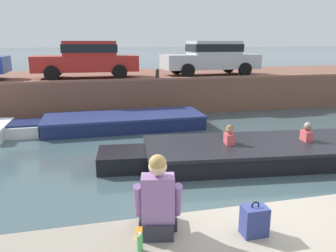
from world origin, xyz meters
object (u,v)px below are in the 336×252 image
(person_seated_left, at_px, (158,204))
(backpack_on_ledge, at_px, (254,221))
(car_left_inner_red, at_px, (87,58))
(bottle_drink, at_px, (140,242))
(mooring_bollard_mid, at_px, (157,74))
(boat_moored_central_navy, at_px, (117,122))
(car_centre_silver, at_px, (211,57))
(motorboat_passing, at_px, (251,152))

(person_seated_left, relative_size, backpack_on_ledge, 2.37)
(car_left_inner_red, relative_size, bottle_drink, 20.99)
(mooring_bollard_mid, height_order, backpack_on_ledge, mooring_bollard_mid)
(boat_moored_central_navy, xyz_separation_m, car_centre_silver, (4.69, 3.32, 2.06))
(car_left_inner_red, distance_m, bottle_drink, 11.64)
(car_centre_silver, bearing_deg, boat_moored_central_navy, -144.68)
(person_seated_left, bearing_deg, car_centre_silver, 66.67)
(car_left_inner_red, height_order, car_centre_silver, same)
(boat_moored_central_navy, xyz_separation_m, motorboat_passing, (3.03, -4.07, 0.00))
(mooring_bollard_mid, xyz_separation_m, backpack_on_ledge, (-0.99, -10.19, -0.71))
(car_centre_silver, xyz_separation_m, bottle_drink, (-5.12, -11.55, -1.38))
(bottle_drink, bearing_deg, car_left_inner_red, 92.26)
(mooring_bollard_mid, bearing_deg, person_seated_left, -101.58)
(boat_moored_central_navy, distance_m, mooring_bollard_mid, 3.07)
(boat_moored_central_navy, bearing_deg, motorboat_passing, -53.29)
(motorboat_passing, height_order, backpack_on_ledge, backpack_on_ledge)
(car_centre_silver, xyz_separation_m, person_seated_left, (-4.86, -11.28, -1.11))
(car_left_inner_red, height_order, mooring_bollard_mid, car_left_inner_red)
(motorboat_passing, xyz_separation_m, bottle_drink, (-3.46, -4.16, 0.67))
(car_centre_silver, relative_size, bottle_drink, 21.84)
(bottle_drink, bearing_deg, mooring_bollard_mid, 77.36)
(car_centre_silver, distance_m, bottle_drink, 12.71)
(mooring_bollard_mid, relative_size, person_seated_left, 0.46)
(car_centre_silver, height_order, mooring_bollard_mid, car_centre_silver)
(car_centre_silver, bearing_deg, bottle_drink, -113.89)
(motorboat_passing, relative_size, mooring_bollard_mid, 16.22)
(car_centre_silver, bearing_deg, mooring_bollard_mid, -154.42)
(motorboat_passing, distance_m, mooring_bollard_mid, 6.32)
(car_left_inner_red, xyz_separation_m, person_seated_left, (0.71, -11.28, -1.11))
(boat_moored_central_navy, distance_m, bottle_drink, 8.27)
(car_centre_silver, bearing_deg, person_seated_left, -113.33)
(car_left_inner_red, bearing_deg, motorboat_passing, -62.07)
(car_left_inner_red, height_order, bottle_drink, car_left_inner_red)
(boat_moored_central_navy, relative_size, car_left_inner_red, 1.52)
(car_left_inner_red, height_order, person_seated_left, car_left_inner_red)
(bottle_drink, distance_m, backpack_on_ledge, 1.30)
(motorboat_passing, distance_m, bottle_drink, 5.45)
(mooring_bollard_mid, distance_m, person_seated_left, 10.15)
(car_left_inner_red, bearing_deg, boat_moored_central_navy, -75.12)
(backpack_on_ledge, bearing_deg, car_left_inner_red, 98.63)
(mooring_bollard_mid, relative_size, backpack_on_ledge, 1.09)
(motorboat_passing, height_order, person_seated_left, person_seated_left)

